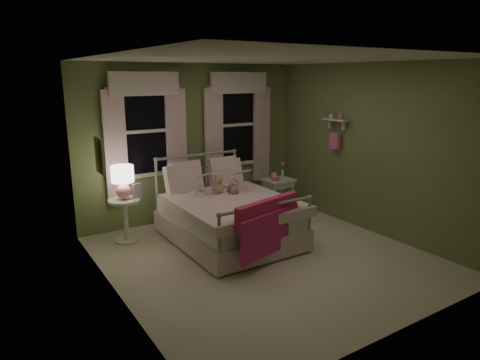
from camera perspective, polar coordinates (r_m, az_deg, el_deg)
room_shell at (r=5.52m, az=3.58°, el=2.25°), size 4.20×4.20×4.20m
bed at (r=6.34m, az=-1.70°, el=-4.78°), size 1.58×2.04×1.18m
pink_throw at (r=5.46m, az=3.86°, el=-5.41°), size 1.09×0.40×0.71m
child_left at (r=6.41m, az=-5.82°, el=0.61°), size 0.29×0.20×0.76m
child_right at (r=6.67m, az=-1.54°, el=1.34°), size 0.47×0.42×0.79m
book_left at (r=6.19m, az=-4.78°, el=0.29°), size 0.22×0.17×0.26m
book_right at (r=6.48m, az=-0.39°, el=0.55°), size 0.20×0.12×0.26m
teddy_bear at (r=6.44m, az=-2.93°, el=-0.71°), size 0.23×0.18×0.31m
nightstand_left at (r=6.51m, az=-15.08°, el=-4.45°), size 0.46×0.46×0.65m
table_lamp at (r=6.37m, az=-15.38°, el=0.14°), size 0.32×0.32×0.49m
book_nightstand at (r=6.40m, az=-14.14°, el=-2.47°), size 0.20×0.25×0.02m
nightstand_right at (r=7.48m, az=5.17°, el=-0.63°), size 0.50×0.40×0.64m
pink_toy at (r=7.37m, az=4.61°, el=0.45°), size 0.14×0.19×0.14m
bud_vase at (r=7.53m, az=5.70°, el=1.34°), size 0.06×0.06×0.28m
window_left at (r=6.86m, az=-12.43°, el=6.92°), size 1.34×0.13×1.96m
window_right at (r=7.61m, az=-0.25°, el=7.88°), size 1.34×0.13×1.96m
wall_shelf at (r=7.24m, az=12.57°, el=6.47°), size 0.15×0.50×0.60m
framed_picture at (r=5.20m, az=-18.18°, el=3.11°), size 0.03×0.32×0.42m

